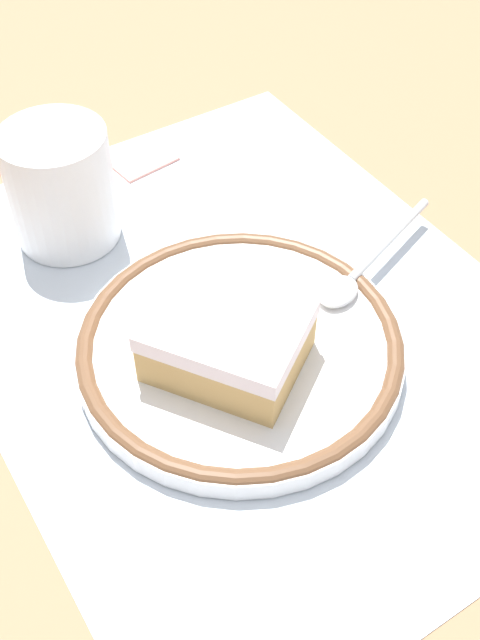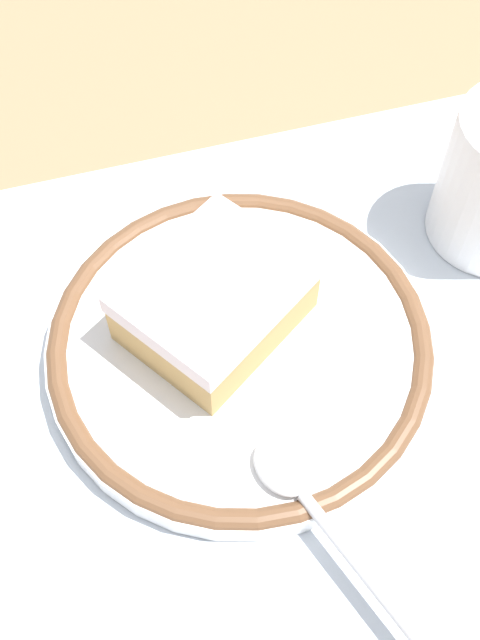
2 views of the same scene
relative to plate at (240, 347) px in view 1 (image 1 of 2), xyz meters
The scene contains 7 objects.
ground_plane 0.04m from the plate, 33.01° to the right, with size 2.40×2.40×0.00m, color #9E7551.
placemat 0.04m from the plate, 33.01° to the right, with size 0.45×0.35×0.00m, color silver.
plate is the anchor object (origin of this frame).
cake_slice 0.03m from the plate, 122.53° to the left, with size 0.11×0.11×0.04m.
spoon 0.10m from the plate, 85.62° to the right, with size 0.06×0.13×0.01m.
cup 0.18m from the plate, 14.08° to the left, with size 0.08×0.08×0.09m.
sugar_packet 0.22m from the plate, 11.77° to the right, with size 0.05×0.03×0.01m, color #E5998C.
Camera 1 is at (-0.30, 0.19, 0.38)m, focal length 43.46 mm.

